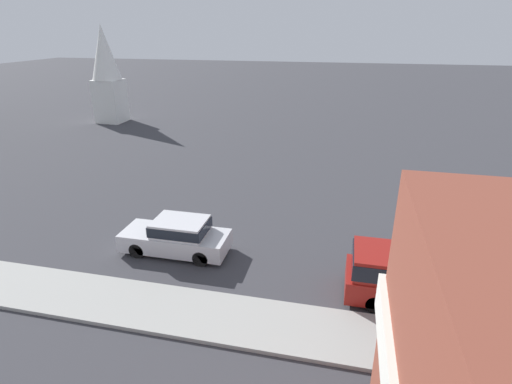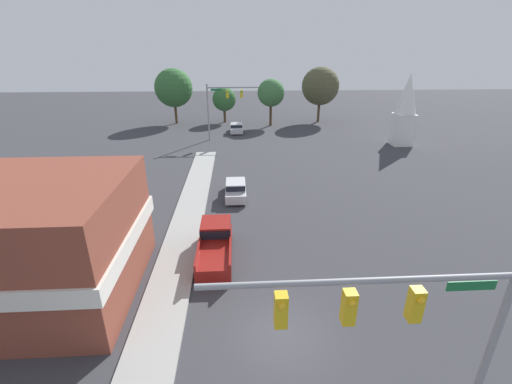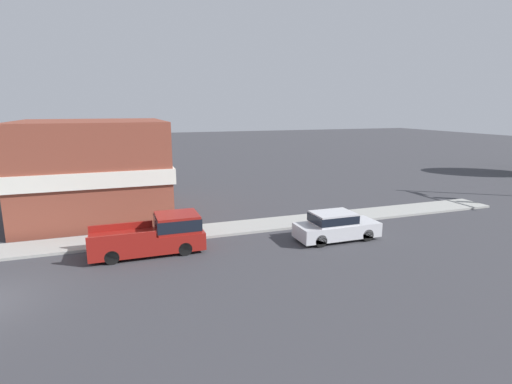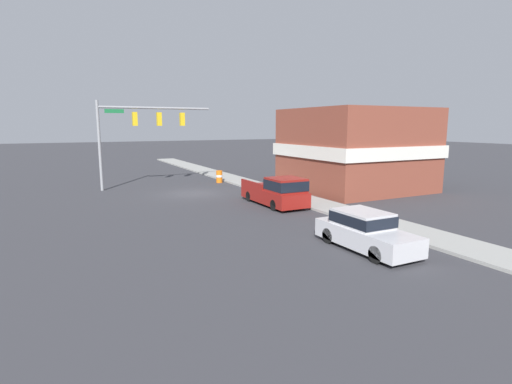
# 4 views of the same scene
# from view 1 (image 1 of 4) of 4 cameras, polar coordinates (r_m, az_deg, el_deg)

# --- Properties ---
(car_lead) EXTENTS (1.76, 4.52, 1.54)m
(car_lead) POSITION_cam_1_polar(r_m,az_deg,el_deg) (17.23, -11.19, -6.12)
(car_lead) COLOR black
(car_lead) RESTS_ON ground
(pickup_truck_parked) EXTENTS (1.99, 5.37, 1.86)m
(pickup_truck_parked) POSITION_cam_1_polar(r_m,az_deg,el_deg) (15.02, 21.21, -11.47)
(pickup_truck_parked) COLOR black
(pickup_truck_parked) RESTS_ON ground
(church_steeple) EXTENTS (2.78, 2.78, 9.25)m
(church_steeple) POSITION_cam_1_polar(r_m,az_deg,el_deg) (43.12, -20.57, 15.71)
(church_steeple) COLOR white
(church_steeple) RESTS_ON ground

